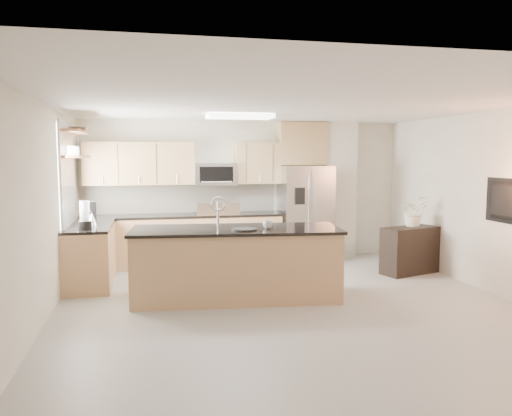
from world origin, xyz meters
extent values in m
plane|color=gray|center=(0.00, 0.00, 0.00)|extent=(6.50, 6.50, 0.00)
cube|color=silver|center=(0.00, 0.00, 2.60)|extent=(6.00, 6.50, 0.02)
cube|color=beige|center=(0.00, 3.25, 1.30)|extent=(6.00, 0.02, 2.60)
cube|color=beige|center=(0.00, -3.25, 1.30)|extent=(6.00, 0.02, 2.60)
cube|color=beige|center=(-3.00, 0.00, 1.30)|extent=(0.02, 6.50, 2.60)
cube|color=beige|center=(3.00, 0.00, 1.30)|extent=(0.02, 6.50, 2.60)
cube|color=tan|center=(-1.23, 2.92, 0.44)|extent=(3.55, 0.65, 0.88)
cube|color=black|center=(-1.23, 2.92, 0.90)|extent=(3.55, 0.66, 0.04)
cube|color=beige|center=(-1.23, 3.24, 1.18)|extent=(3.55, 0.02, 0.52)
cube|color=tan|center=(-2.67, 1.85, 0.44)|extent=(0.65, 1.50, 0.88)
cube|color=black|center=(-2.67, 1.85, 0.90)|extent=(0.66, 1.50, 0.04)
cube|color=black|center=(-0.60, 2.92, 0.45)|extent=(0.76, 0.64, 0.90)
cube|color=black|center=(-0.60, 2.92, 0.92)|extent=(0.76, 0.62, 0.03)
cube|color=#BABBBD|center=(-0.60, 2.62, 1.03)|extent=(0.76, 0.04, 0.22)
cube|color=tan|center=(-1.94, 3.08, 1.83)|extent=(1.92, 0.33, 0.75)
cube|color=tan|center=(0.19, 3.08, 1.83)|extent=(0.82, 0.33, 0.75)
cube|color=#BABBBD|center=(-0.60, 3.05, 1.63)|extent=(0.76, 0.40, 0.40)
cube|color=black|center=(-0.60, 2.85, 1.63)|extent=(0.60, 0.02, 0.28)
cube|color=#BABBBD|center=(1.06, 2.88, 0.89)|extent=(0.92, 0.75, 1.78)
cube|color=gray|center=(1.06, 2.50, 0.89)|extent=(0.02, 0.01, 1.69)
cube|color=black|center=(0.84, 2.48, 1.25)|extent=(0.18, 0.03, 0.30)
cube|color=beige|center=(1.82, 3.10, 1.30)|extent=(0.60, 0.30, 2.60)
cube|color=white|center=(-2.98, 1.85, 1.65)|extent=(0.03, 1.05, 1.55)
cube|color=silver|center=(-2.97, 1.85, 1.65)|extent=(0.03, 1.15, 1.65)
cube|color=brown|center=(-2.85, 1.95, 1.95)|extent=(0.30, 1.20, 0.04)
cube|color=brown|center=(-2.85, 1.95, 2.32)|extent=(0.30, 1.20, 0.04)
cube|color=white|center=(-0.40, 1.60, 2.56)|extent=(1.00, 0.50, 0.06)
cube|color=tan|center=(-0.63, 0.66, 0.47)|extent=(2.86, 1.24, 0.94)
cube|color=black|center=(-0.63, 0.66, 0.96)|extent=(2.92, 1.30, 0.04)
cube|color=black|center=(-0.84, 0.66, 0.94)|extent=(0.59, 0.43, 0.01)
cylinder|color=#BABBBD|center=(-0.84, 0.90, 1.15)|extent=(0.03, 0.03, 0.34)
torus|color=#BABBBD|center=(-0.84, 0.83, 1.30)|extent=(0.21, 0.03, 0.21)
cube|color=black|center=(2.46, 1.51, 0.39)|extent=(1.05, 0.68, 0.78)
imported|color=silver|center=(-0.20, 0.56, 1.03)|extent=(0.14, 0.14, 0.11)
cylinder|color=black|center=(-0.54, 0.49, 0.99)|extent=(0.42, 0.42, 0.02)
cylinder|color=black|center=(-2.67, 1.36, 0.98)|extent=(0.18, 0.18, 0.12)
cylinder|color=silver|center=(-2.67, 1.36, 1.19)|extent=(0.13, 0.13, 0.29)
cone|color=#BABBBD|center=(-2.62, 1.78, 1.02)|extent=(0.18, 0.18, 0.19)
cylinder|color=black|center=(-2.62, 1.78, 1.12)|extent=(0.04, 0.04, 0.04)
cube|color=black|center=(-2.69, 2.03, 1.09)|extent=(0.24, 0.26, 0.34)
cylinder|color=#BABBBD|center=(-2.69, 1.97, 1.01)|extent=(0.11, 0.11, 0.12)
imported|color=#BABBBD|center=(-2.85, 2.29, 2.39)|extent=(0.51, 0.51, 0.10)
imported|color=white|center=(2.56, 1.59, 1.17)|extent=(0.83, 0.76, 0.77)
imported|color=black|center=(2.91, -0.20, 1.35)|extent=(0.14, 1.08, 0.62)
camera|label=1|loc=(-1.75, -5.99, 1.96)|focal=35.00mm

